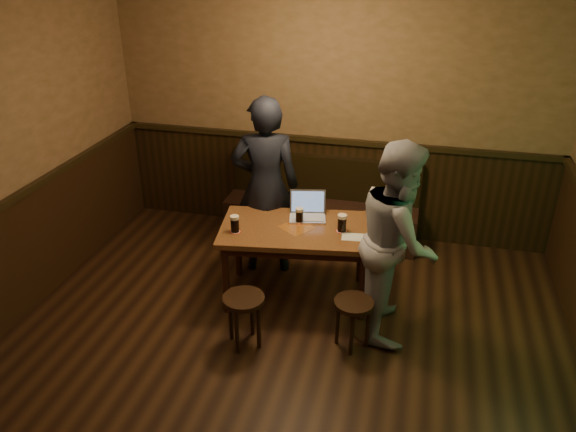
# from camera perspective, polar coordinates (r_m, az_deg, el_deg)

# --- Properties ---
(room) EXTENTS (5.04, 6.04, 2.84)m
(room) POSITION_cam_1_polar(r_m,az_deg,el_deg) (3.92, -2.38, -4.04)
(room) COLOR black
(room) RESTS_ON ground
(bench) EXTENTS (2.20, 0.50, 0.95)m
(bench) POSITION_cam_1_polar(r_m,az_deg,el_deg) (6.53, 3.35, 0.31)
(bench) COLOR black
(bench) RESTS_ON ground
(pub_table) EXTENTS (1.52, 1.01, 0.76)m
(pub_table) POSITION_cam_1_polar(r_m,az_deg,el_deg) (5.28, 0.88, -2.11)
(pub_table) COLOR #552C18
(pub_table) RESTS_ON ground
(stool_left) EXTENTS (0.42, 0.42, 0.48)m
(stool_left) POSITION_cam_1_polar(r_m,az_deg,el_deg) (4.82, -4.50, -9.15)
(stool_left) COLOR black
(stool_left) RESTS_ON ground
(stool_right) EXTENTS (0.36, 0.36, 0.46)m
(stool_right) POSITION_cam_1_polar(r_m,az_deg,el_deg) (4.83, 6.67, -9.49)
(stool_right) COLOR black
(stool_right) RESTS_ON ground
(pint_left) EXTENTS (0.11, 0.11, 0.17)m
(pint_left) POSITION_cam_1_polar(r_m,az_deg,el_deg) (5.14, -5.42, -0.80)
(pint_left) COLOR red
(pint_left) RESTS_ON pub_table
(pint_mid) EXTENTS (0.10, 0.10, 0.15)m
(pint_mid) POSITION_cam_1_polar(r_m,az_deg,el_deg) (5.29, 1.17, 0.06)
(pint_mid) COLOR red
(pint_mid) RESTS_ON pub_table
(pint_right) EXTENTS (0.11, 0.11, 0.17)m
(pint_right) POSITION_cam_1_polar(r_m,az_deg,el_deg) (5.15, 5.51, -0.71)
(pint_right) COLOR red
(pint_right) RESTS_ON pub_table
(laptop) EXTENTS (0.39, 0.34, 0.24)m
(laptop) POSITION_cam_1_polar(r_m,az_deg,el_deg) (5.41, 2.01, 0.56)
(laptop) COLOR silver
(laptop) RESTS_ON pub_table
(menu) EXTENTS (0.23, 0.17, 0.00)m
(menu) POSITION_cam_1_polar(r_m,az_deg,el_deg) (5.10, 6.72, -2.14)
(menu) COLOR silver
(menu) RESTS_ON pub_table
(person_suit) EXTENTS (0.77, 0.60, 1.87)m
(person_suit) POSITION_cam_1_polar(r_m,az_deg,el_deg) (5.65, -2.30, 2.97)
(person_suit) COLOR black
(person_suit) RESTS_ON ground
(person_grey) EXTENTS (0.75, 0.92, 1.76)m
(person_grey) POSITION_cam_1_polar(r_m,az_deg,el_deg) (4.86, 11.11, -2.42)
(person_grey) COLOR #97969C
(person_grey) RESTS_ON ground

